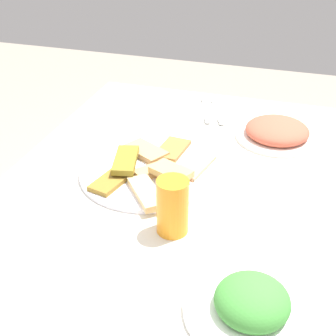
# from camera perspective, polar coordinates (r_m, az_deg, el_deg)

# --- Properties ---
(dining_table) EXTENTS (1.12, 0.86, 0.74)m
(dining_table) POSITION_cam_1_polar(r_m,az_deg,el_deg) (1.20, 1.54, -5.03)
(dining_table) COLOR silver
(dining_table) RESTS_ON ground_plane
(pide_platter) EXTENTS (0.35, 0.34, 0.05)m
(pide_platter) POSITION_cam_1_polar(r_m,az_deg,el_deg) (1.18, -2.21, -0.20)
(pide_platter) COLOR white
(pide_platter) RESTS_ON dining_table
(salad_plate_greens) EXTENTS (0.23, 0.23, 0.07)m
(salad_plate_greens) POSITION_cam_1_polar(r_m,az_deg,el_deg) (0.84, 9.97, -15.74)
(salad_plate_greens) COLOR white
(salad_plate_greens) RESTS_ON dining_table
(salad_plate_rice) EXTENTS (0.25, 0.25, 0.05)m
(salad_plate_rice) POSITION_cam_1_polar(r_m,az_deg,el_deg) (1.37, 12.89, 4.24)
(salad_plate_rice) COLOR white
(salad_plate_rice) RESTS_ON dining_table
(soda_can) EXTENTS (0.07, 0.07, 0.12)m
(soda_can) POSITION_cam_1_polar(r_m,az_deg,el_deg) (0.96, 0.55, -4.61)
(soda_can) COLOR orange
(soda_can) RESTS_ON dining_table
(paper_napkin) EXTENTS (0.13, 0.13, 0.00)m
(paper_napkin) POSITION_cam_1_polar(r_m,az_deg,el_deg) (1.51, 5.19, 6.70)
(paper_napkin) COLOR white
(paper_napkin) RESTS_ON dining_table
(fork) EXTENTS (0.18, 0.07, 0.00)m
(fork) POSITION_cam_1_polar(r_m,az_deg,el_deg) (1.51, 4.52, 6.93)
(fork) COLOR silver
(fork) RESTS_ON paper_napkin
(spoon) EXTENTS (0.18, 0.08, 0.00)m
(spoon) POSITION_cam_1_polar(r_m,az_deg,el_deg) (1.50, 5.87, 6.75)
(spoon) COLOR silver
(spoon) RESTS_ON paper_napkin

